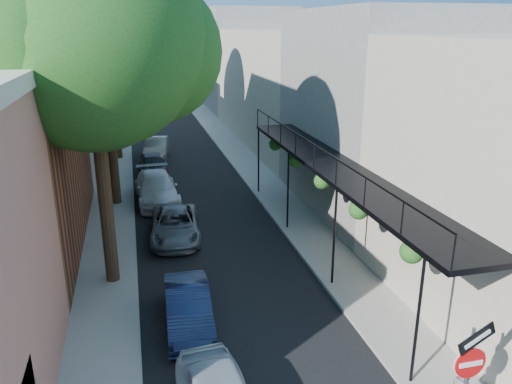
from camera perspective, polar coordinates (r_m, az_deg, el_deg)
road_surface at (r=36.84m, az=-9.36°, el=5.22°), size 6.00×64.00×0.01m
sidewalk_left at (r=36.75m, az=-15.60°, el=4.84°), size 2.00×64.00×0.12m
sidewalk_right at (r=37.34m, az=-3.22°, el=5.70°), size 2.00×64.00×0.12m
buildings_left at (r=35.34m, az=-25.10°, el=11.33°), size 10.10×59.10×12.00m
buildings_right at (r=37.39m, az=4.53°, el=12.47°), size 9.80×55.00×10.00m
sign_post at (r=10.92m, az=23.20°, el=-17.98°), size 0.89×0.17×2.99m
oak_near at (r=16.08m, az=-16.87°, el=16.32°), size 7.48×6.80×11.42m
oak_mid at (r=24.07m, az=-16.09°, el=14.87°), size 6.60×6.00×10.20m
oak_far at (r=33.08m, az=-15.78°, el=17.76°), size 7.70×7.00×11.90m
parked_car_b at (r=14.81m, az=-7.76°, el=-12.92°), size 1.41×3.65×1.19m
parked_car_c at (r=20.57m, az=-9.22°, el=-3.75°), size 2.25×4.31×1.16m
parked_car_d at (r=25.00m, az=-11.29°, el=0.43°), size 2.13×4.84×1.38m
parked_car_e at (r=29.41m, az=-11.70°, el=3.02°), size 1.66×3.85×1.29m
parked_car_f at (r=33.50m, az=-11.33°, el=4.95°), size 1.90×4.18×1.33m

